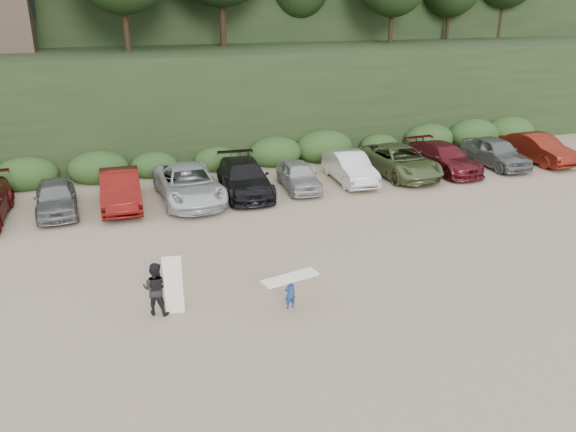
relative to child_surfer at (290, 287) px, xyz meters
name	(u,v)px	position (x,y,z in m)	size (l,w,h in m)	color
ground	(289,288)	(0.40, 1.21, -0.72)	(120.00, 120.00, 0.00)	tan
parked_cars	(219,180)	(0.36, 11.12, 0.06)	(39.72, 6.22, 1.61)	silver
child_surfer	(290,287)	(0.00, 0.00, 0.00)	(1.82, 0.83, 1.05)	navy
adult_surfer	(157,288)	(-3.78, 1.02, 0.11)	(1.28, 0.92, 1.93)	black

